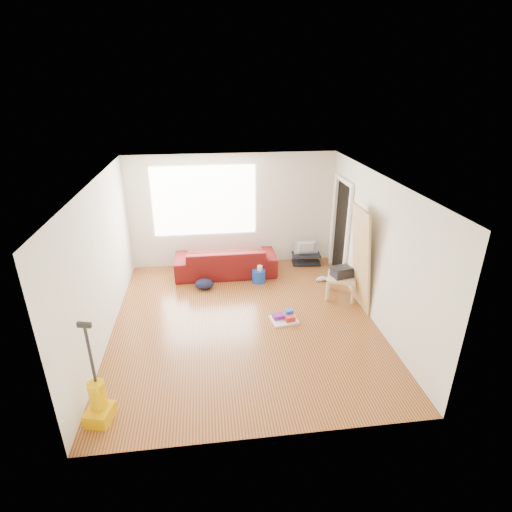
{
  "coord_description": "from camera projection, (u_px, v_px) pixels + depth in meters",
  "views": [
    {
      "loc": [
        -0.56,
        -5.92,
        3.88
      ],
      "look_at": [
        0.28,
        0.6,
        0.98
      ],
      "focal_mm": 28.0,
      "sensor_mm": 36.0,
      "label": 1
    }
  ],
  "objects": [
    {
      "name": "backpack",
      "position": [
        204.0,
        288.0,
        8.11
      ],
      "size": [
        0.4,
        0.33,
        0.21
      ],
      "primitive_type": "ellipsoid",
      "rotation": [
        0.0,
        0.0,
        -0.08
      ],
      "color": "#121737",
      "rests_on": "ground"
    },
    {
      "name": "door_panel",
      "position": [
        356.0,
        306.0,
        7.5
      ],
      "size": [
        0.24,
        0.77,
        1.91
      ],
      "primitive_type": "cube",
      "rotation": [
        0.0,
        -0.1,
        0.0
      ],
      "color": "tan",
      "rests_on": "ground"
    },
    {
      "name": "sneakers",
      "position": [
        326.0,
        279.0,
        8.38
      ],
      "size": [
        0.45,
        0.23,
        0.1
      ],
      "rotation": [
        0.0,
        0.0,
        -0.12
      ],
      "color": "silver",
      "rests_on": "ground"
    },
    {
      "name": "cleaning_tray",
      "position": [
        285.0,
        318.0,
        7.02
      ],
      "size": [
        0.51,
        0.43,
        0.16
      ],
      "rotation": [
        0.0,
        0.0,
        0.17
      ],
      "color": "white",
      "rests_on": "ground"
    },
    {
      "name": "tv",
      "position": [
        307.0,
        248.0,
        9.05
      ],
      "size": [
        0.56,
        0.07,
        0.32
      ],
      "primitive_type": "imported",
      "rotation": [
        0.0,
        0.0,
        3.14
      ],
      "color": "black",
      "rests_on": "tv_stand"
    },
    {
      "name": "room",
      "position": [
        247.0,
        253.0,
        6.64
      ],
      "size": [
        4.51,
        5.01,
        2.51
      ],
      "color": "#653013",
      "rests_on": "ground"
    },
    {
      "name": "tv_stand",
      "position": [
        306.0,
        259.0,
        9.16
      ],
      "size": [
        0.67,
        0.42,
        0.24
      ],
      "rotation": [
        0.0,
        0.0,
        -0.09
      ],
      "color": "black",
      "rests_on": "ground"
    },
    {
      "name": "toilet_paper",
      "position": [
        260.0,
        274.0,
        8.31
      ],
      "size": [
        0.11,
        0.11,
        0.1
      ],
      "primitive_type": "cylinder",
      "color": "white",
      "rests_on": "bucket"
    },
    {
      "name": "side_table",
      "position": [
        341.0,
        279.0,
        7.69
      ],
      "size": [
        0.68,
        0.68,
        0.43
      ],
      "rotation": [
        0.0,
        0.0,
        -0.36
      ],
      "color": "beige",
      "rests_on": "ground"
    },
    {
      "name": "sofa",
      "position": [
        226.0,
        273.0,
        8.75
      ],
      "size": [
        2.16,
        0.84,
        0.63
      ],
      "primitive_type": "imported",
      "rotation": [
        0.0,
        0.0,
        3.14
      ],
      "color": "#5D0E08",
      "rests_on": "ground"
    },
    {
      "name": "printer",
      "position": [
        342.0,
        272.0,
        7.62
      ],
      "size": [
        0.43,
        0.36,
        0.2
      ],
      "rotation": [
        0.0,
        0.0,
        0.23
      ],
      "color": "black",
      "rests_on": "side_table"
    },
    {
      "name": "vacuum",
      "position": [
        98.0,
        403.0,
        4.89
      ],
      "size": [
        0.36,
        0.39,
        1.38
      ],
      "rotation": [
        0.0,
        0.0,
        -0.25
      ],
      "color": "#E7A600",
      "rests_on": "ground"
    },
    {
      "name": "bucket",
      "position": [
        259.0,
        282.0,
        8.39
      ],
      "size": [
        0.35,
        0.35,
        0.27
      ],
      "primitive_type": "cylinder",
      "rotation": [
        0.0,
        0.0,
        -0.34
      ],
      "color": "#1548B9",
      "rests_on": "ground"
    }
  ]
}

